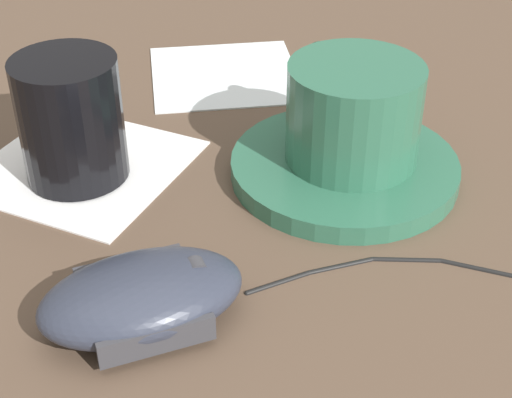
{
  "coord_description": "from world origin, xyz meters",
  "views": [
    {
      "loc": [
        -0.33,
        0.22,
        0.29
      ],
      "look_at": [
        -0.03,
        -0.01,
        0.03
      ],
      "focal_mm": 55.0,
      "sensor_mm": 36.0,
      "label": 1
    }
  ],
  "objects_px": {
    "saucer": "(344,168)",
    "drinking_glass": "(71,119)",
    "computer_mouse": "(142,296)",
    "coffee_cup": "(352,111)"
  },
  "relations": [
    {
      "from": "saucer",
      "to": "drinking_glass",
      "type": "relative_size",
      "value": 1.85
    },
    {
      "from": "saucer",
      "to": "drinking_glass",
      "type": "xyz_separation_m",
      "value": [
        0.11,
        0.14,
        0.04
      ]
    },
    {
      "from": "drinking_glass",
      "to": "computer_mouse",
      "type": "bearing_deg",
      "value": 165.73
    },
    {
      "from": "computer_mouse",
      "to": "drinking_glass",
      "type": "bearing_deg",
      "value": -14.27
    },
    {
      "from": "computer_mouse",
      "to": "saucer",
      "type": "bearing_deg",
      "value": -78.04
    },
    {
      "from": "saucer",
      "to": "coffee_cup",
      "type": "relative_size",
      "value": 1.32
    },
    {
      "from": "coffee_cup",
      "to": "computer_mouse",
      "type": "distance_m",
      "value": 0.19
    },
    {
      "from": "coffee_cup",
      "to": "computer_mouse",
      "type": "relative_size",
      "value": 0.95
    },
    {
      "from": "coffee_cup",
      "to": "drinking_glass",
      "type": "distance_m",
      "value": 0.18
    },
    {
      "from": "saucer",
      "to": "drinking_glass",
      "type": "height_order",
      "value": "drinking_glass"
    }
  ]
}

